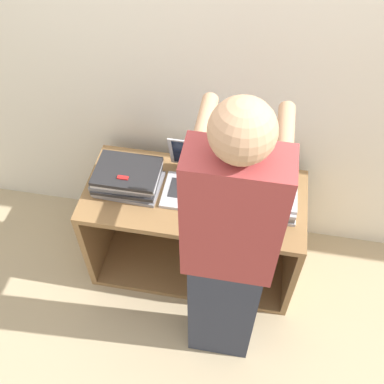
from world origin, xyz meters
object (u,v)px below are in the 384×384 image
object	(u,v)px
laptop_stack_right	(263,197)
laptop_open	(197,180)
person	(228,256)
laptop_stack_left	(127,178)

from	to	relation	value
laptop_stack_right	laptop_open	bearing A→B (deg)	171.60
laptop_open	person	size ratio (longest dim) A/B	0.20
person	laptop_open	bearing A→B (deg)	113.48
person	laptop_stack_left	bearing A→B (deg)	141.61
laptop_stack_right	person	size ratio (longest dim) A/B	0.21
laptop_open	laptop_stack_right	distance (m)	0.38
laptop_open	laptop_stack_left	world-z (taller)	laptop_open
person	laptop_stack_right	bearing A→B (deg)	74.29
laptop_open	person	xyz separation A→B (m)	(0.24, -0.55, 0.14)
laptop_stack_right	person	world-z (taller)	person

